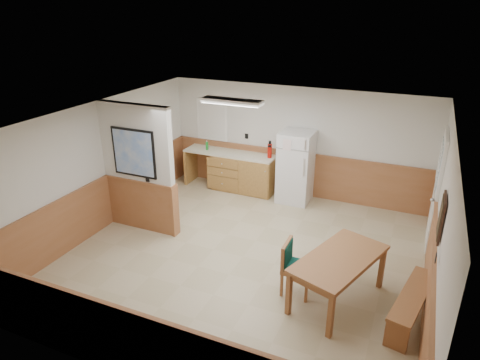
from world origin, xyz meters
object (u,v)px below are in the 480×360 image
at_px(dining_table, 339,263).
at_px(refrigerator, 296,167).
at_px(dining_chair, 293,263).
at_px(soap_bottle, 207,146).
at_px(fire_extinguisher, 270,150).
at_px(dining_bench, 412,300).

bearing_deg(dining_table, refrigerator, 136.16).
distance_m(dining_table, dining_chair, 0.70).
xyz_separation_m(refrigerator, dining_table, (1.62, -3.15, -0.15)).
bearing_deg(soap_bottle, refrigerator, -0.30).
distance_m(dining_table, soap_bottle, 4.98).
relative_size(refrigerator, soap_bottle, 8.13).
bearing_deg(dining_chair, fire_extinguisher, 115.05).
xyz_separation_m(dining_bench, fire_extinguisher, (-3.32, 3.27, 0.74)).
relative_size(dining_chair, soap_bottle, 4.32).
relative_size(dining_bench, dining_chair, 1.74).
bearing_deg(refrigerator, dining_chair, -73.82).
bearing_deg(dining_table, soap_bottle, 159.42).
relative_size(dining_table, dining_bench, 1.20).
bearing_deg(dining_table, dining_bench, 17.55).
bearing_deg(dining_bench, fire_extinguisher, 147.13).
distance_m(refrigerator, fire_extinguisher, 0.71).
xyz_separation_m(refrigerator, soap_bottle, (-2.21, 0.01, 0.20)).
distance_m(dining_bench, fire_extinguisher, 4.72).
distance_m(refrigerator, dining_bench, 4.18).
relative_size(refrigerator, fire_extinguisher, 4.05).
distance_m(refrigerator, soap_bottle, 2.22).
height_order(dining_bench, dining_chair, dining_chair).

